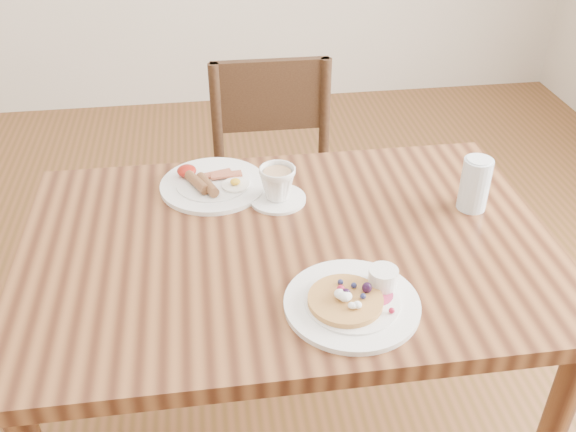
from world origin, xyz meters
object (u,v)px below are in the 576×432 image
object	(u,v)px
water_glass	(475,184)
pancake_plate	(354,300)
chair_far	(276,187)
teacup_saucer	(277,186)
breakfast_plate	(212,183)
dining_table	(288,276)

from	to	relation	value
water_glass	pancake_plate	bearing A→B (deg)	-139.84
chair_far	water_glass	size ratio (longest dim) A/B	6.69
teacup_saucer	pancake_plate	bearing A→B (deg)	-75.97
pancake_plate	breakfast_plate	world-z (taller)	pancake_plate
chair_far	pancake_plate	bearing A→B (deg)	93.85
dining_table	water_glass	xyz separation A→B (m)	(0.46, 0.08, 0.16)
pancake_plate	water_glass	size ratio (longest dim) A/B	2.05
dining_table	chair_far	bearing A→B (deg)	85.41
breakfast_plate	water_glass	distance (m)	0.65
dining_table	teacup_saucer	distance (m)	0.22
chair_far	teacup_saucer	bearing A→B (deg)	84.44
chair_far	dining_table	bearing A→B (deg)	86.23
chair_far	breakfast_plate	size ratio (longest dim) A/B	3.26
dining_table	water_glass	world-z (taller)	water_glass
teacup_saucer	breakfast_plate	bearing A→B (deg)	152.02
dining_table	pancake_plate	xyz separation A→B (m)	(0.10, -0.23, 0.11)
pancake_plate	breakfast_plate	bearing A→B (deg)	118.06
chair_far	pancake_plate	distance (m)	0.92
pancake_plate	teacup_saucer	xyz separation A→B (m)	(-0.10, 0.40, 0.03)
chair_far	teacup_saucer	xyz separation A→B (m)	(-0.05, -0.48, 0.30)
teacup_saucer	water_glass	distance (m)	0.47
breakfast_plate	water_glass	xyz separation A→B (m)	(0.62, -0.18, 0.05)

